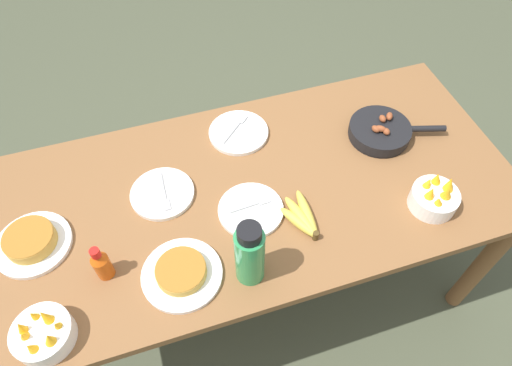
% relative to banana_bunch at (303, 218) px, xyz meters
% --- Properties ---
extents(ground_plane, '(14.00, 14.00, 0.00)m').
position_rel_banana_bunch_xyz_m(ground_plane, '(-0.11, 0.18, -0.79)').
color(ground_plane, '#474C38').
extents(dining_table, '(1.87, 0.87, 0.78)m').
position_rel_banana_bunch_xyz_m(dining_table, '(-0.11, 0.18, -0.11)').
color(dining_table, brown).
rests_on(dining_table, ground_plane).
extents(banana_bunch, '(0.11, 0.21, 0.04)m').
position_rel_banana_bunch_xyz_m(banana_bunch, '(0.00, 0.00, 0.00)').
color(banana_bunch, gold).
rests_on(banana_bunch, dining_table).
extents(skillet, '(0.36, 0.24, 0.08)m').
position_rel_banana_bunch_xyz_m(skillet, '(0.43, 0.27, 0.01)').
color(skillet, black).
rests_on(skillet, dining_table).
extents(frittata_plate_center, '(0.25, 0.25, 0.05)m').
position_rel_banana_bunch_xyz_m(frittata_plate_center, '(-0.43, -0.08, 0.00)').
color(frittata_plate_center, white).
rests_on(frittata_plate_center, dining_table).
extents(frittata_plate_side, '(0.25, 0.25, 0.06)m').
position_rel_banana_bunch_xyz_m(frittata_plate_side, '(-0.87, 0.17, 0.01)').
color(frittata_plate_side, white).
rests_on(frittata_plate_side, dining_table).
extents(empty_plate_near_front, '(0.23, 0.23, 0.02)m').
position_rel_banana_bunch_xyz_m(empty_plate_near_front, '(-0.09, 0.45, -0.01)').
color(empty_plate_near_front, white).
rests_on(empty_plate_near_front, dining_table).
extents(empty_plate_far_left, '(0.22, 0.22, 0.02)m').
position_rel_banana_bunch_xyz_m(empty_plate_far_left, '(-0.43, 0.25, -0.01)').
color(empty_plate_far_left, white).
rests_on(empty_plate_far_left, dining_table).
extents(empty_plate_far_right, '(0.22, 0.22, 0.02)m').
position_rel_banana_bunch_xyz_m(empty_plate_far_right, '(-0.16, 0.09, -0.01)').
color(empty_plate_far_right, white).
rests_on(empty_plate_far_right, dining_table).
extents(fruit_bowl_mango, '(0.17, 0.17, 0.11)m').
position_rel_banana_bunch_xyz_m(fruit_bowl_mango, '(-0.84, -0.15, 0.02)').
color(fruit_bowl_mango, white).
rests_on(fruit_bowl_mango, dining_table).
extents(fruit_bowl_citrus, '(0.16, 0.16, 0.13)m').
position_rel_banana_bunch_xyz_m(fruit_bowl_citrus, '(0.45, -0.08, 0.03)').
color(fruit_bowl_citrus, white).
rests_on(fruit_bowl_citrus, dining_table).
extents(water_bottle, '(0.09, 0.09, 0.26)m').
position_rel_banana_bunch_xyz_m(water_bottle, '(-0.23, -0.13, 0.10)').
color(water_bottle, '#2D9351').
rests_on(water_bottle, dining_table).
extents(hot_sauce_bottle, '(0.05, 0.05, 0.15)m').
position_rel_banana_bunch_xyz_m(hot_sauce_bottle, '(-0.65, 0.01, 0.05)').
color(hot_sauce_bottle, '#C64C0F').
rests_on(hot_sauce_bottle, dining_table).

